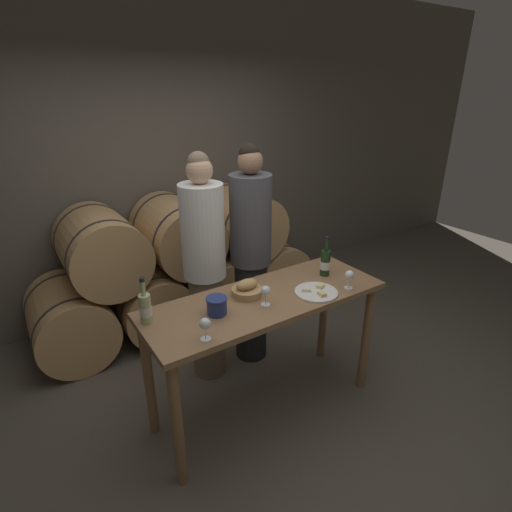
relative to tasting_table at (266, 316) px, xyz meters
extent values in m
plane|color=#564F44|center=(0.00, 0.00, -0.78)|extent=(10.00, 10.00, 0.00)
cube|color=#60594F|center=(0.00, 2.01, 0.82)|extent=(10.00, 0.12, 3.20)
cylinder|color=tan|center=(-1.03, 1.47, -0.45)|extent=(0.65, 0.83, 0.65)
cylinder|color=#2D2D33|center=(-1.03, 1.20, -0.45)|extent=(0.66, 0.02, 0.66)
cylinder|color=#2D2D33|center=(-1.03, 1.73, -0.45)|extent=(0.66, 0.02, 0.66)
cylinder|color=tan|center=(-0.34, 1.47, -0.45)|extent=(0.65, 0.83, 0.65)
cylinder|color=#2D2D33|center=(-0.34, 1.20, -0.45)|extent=(0.66, 0.02, 0.66)
cylinder|color=#2D2D33|center=(-0.34, 1.73, -0.45)|extent=(0.66, 0.02, 0.66)
cylinder|color=tan|center=(0.34, 1.47, -0.45)|extent=(0.65, 0.83, 0.65)
cylinder|color=#2D2D33|center=(0.34, 1.20, -0.45)|extent=(0.66, 0.02, 0.66)
cylinder|color=#2D2D33|center=(0.34, 1.73, -0.45)|extent=(0.66, 0.02, 0.66)
cylinder|color=tan|center=(1.03, 1.47, -0.45)|extent=(0.65, 0.83, 0.65)
cylinder|color=#2D2D33|center=(1.03, 1.20, -0.45)|extent=(0.66, 0.02, 0.66)
cylinder|color=#2D2D33|center=(1.03, 1.73, -0.45)|extent=(0.66, 0.02, 0.66)
cylinder|color=tan|center=(-0.69, 1.47, 0.14)|extent=(0.65, 0.83, 0.65)
cylinder|color=#2D2D33|center=(-0.69, 1.20, 0.14)|extent=(0.66, 0.02, 0.66)
cylinder|color=#2D2D33|center=(-0.69, 1.73, 0.14)|extent=(0.66, 0.02, 0.66)
cylinder|color=tan|center=(0.00, 1.47, 0.14)|extent=(0.65, 0.83, 0.65)
cylinder|color=#2D2D33|center=(0.00, 1.20, 0.14)|extent=(0.66, 0.02, 0.66)
cylinder|color=#2D2D33|center=(0.00, 1.73, 0.14)|extent=(0.66, 0.02, 0.66)
cylinder|color=tan|center=(0.69, 1.47, 0.14)|extent=(0.65, 0.83, 0.65)
cylinder|color=#2D2D33|center=(0.69, 1.20, 0.14)|extent=(0.66, 0.02, 0.66)
cylinder|color=#2D2D33|center=(0.69, 1.73, 0.14)|extent=(0.66, 0.02, 0.66)
cylinder|color=olive|center=(-0.76, -0.23, -0.34)|extent=(0.06, 0.06, 0.88)
cylinder|color=olive|center=(0.76, -0.23, -0.34)|extent=(0.06, 0.06, 0.88)
cylinder|color=olive|center=(-0.76, 0.23, -0.34)|extent=(0.06, 0.06, 0.88)
cylinder|color=olive|center=(0.76, 0.23, -0.34)|extent=(0.06, 0.06, 0.88)
cube|color=olive|center=(0.00, 0.00, 0.13)|extent=(1.64, 0.59, 0.04)
cylinder|color=#756651|center=(-0.15, 0.59, -0.34)|extent=(0.26, 0.26, 0.88)
cylinder|color=silver|center=(-0.15, 0.59, 0.45)|extent=(0.32, 0.32, 0.70)
sphere|color=tan|center=(-0.15, 0.59, 0.89)|extent=(0.19, 0.19, 0.19)
sphere|color=#75604C|center=(-0.15, 0.60, 0.94)|extent=(0.15, 0.15, 0.15)
cylinder|color=#232326|center=(0.26, 0.59, -0.33)|extent=(0.27, 0.27, 0.89)
cylinder|color=#4C4C51|center=(0.26, 0.59, 0.47)|extent=(0.33, 0.33, 0.71)
sphere|color=#997051|center=(0.26, 0.59, 0.91)|extent=(0.19, 0.19, 0.19)
sphere|color=black|center=(0.26, 0.60, 0.97)|extent=(0.15, 0.15, 0.15)
cylinder|color=#193819|center=(0.55, 0.04, 0.24)|extent=(0.07, 0.07, 0.19)
cylinder|color=#193819|center=(0.55, 0.04, 0.38)|extent=(0.03, 0.03, 0.09)
cylinder|color=black|center=(0.55, 0.04, 0.43)|extent=(0.03, 0.03, 0.02)
cylinder|color=white|center=(0.55, 0.04, 0.23)|extent=(0.07, 0.07, 0.06)
cylinder|color=#ADBC7F|center=(-0.75, 0.14, 0.23)|extent=(0.07, 0.07, 0.18)
cylinder|color=#ADBC7F|center=(-0.75, 0.14, 0.37)|extent=(0.03, 0.03, 0.09)
cylinder|color=black|center=(-0.75, 0.14, 0.42)|extent=(0.03, 0.03, 0.02)
cylinder|color=white|center=(-0.75, 0.14, 0.22)|extent=(0.07, 0.07, 0.06)
cylinder|color=navy|center=(-0.37, -0.01, 0.20)|extent=(0.12, 0.12, 0.11)
cylinder|color=navy|center=(-0.37, -0.01, 0.25)|extent=(0.13, 0.13, 0.01)
cylinder|color=tan|center=(-0.09, 0.09, 0.17)|extent=(0.20, 0.20, 0.05)
ellipsoid|color=tan|center=(-0.09, 0.09, 0.22)|extent=(0.15, 0.09, 0.07)
cylinder|color=white|center=(0.31, -0.14, 0.15)|extent=(0.29, 0.29, 0.01)
cube|color=beige|center=(0.37, -0.12, 0.17)|extent=(0.07, 0.06, 0.02)
cube|color=beige|center=(0.26, -0.10, 0.17)|extent=(0.07, 0.07, 0.02)
cube|color=#E0CC7F|center=(0.30, -0.21, 0.17)|extent=(0.05, 0.06, 0.02)
cylinder|color=white|center=(-0.54, -0.21, 0.15)|extent=(0.06, 0.06, 0.00)
cylinder|color=white|center=(-0.54, -0.21, 0.18)|extent=(0.01, 0.01, 0.07)
sphere|color=white|center=(-0.54, -0.21, 0.25)|extent=(0.06, 0.06, 0.06)
cylinder|color=white|center=(-0.06, -0.08, 0.15)|extent=(0.06, 0.06, 0.00)
cylinder|color=white|center=(-0.06, -0.08, 0.18)|extent=(0.01, 0.01, 0.07)
sphere|color=white|center=(-0.06, -0.08, 0.25)|extent=(0.06, 0.06, 0.06)
cylinder|color=white|center=(0.54, -0.21, 0.15)|extent=(0.06, 0.06, 0.00)
cylinder|color=white|center=(0.54, -0.21, 0.18)|extent=(0.01, 0.01, 0.07)
sphere|color=white|center=(0.54, -0.21, 0.25)|extent=(0.06, 0.06, 0.06)
camera|label=1|loc=(-1.32, -1.88, 1.42)|focal=28.00mm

